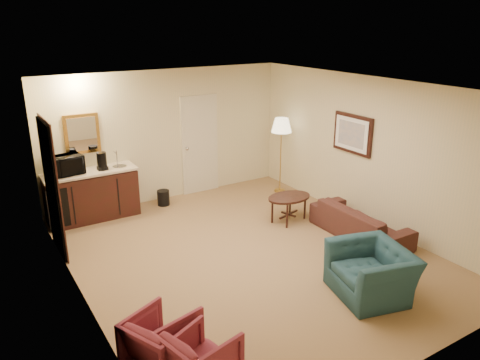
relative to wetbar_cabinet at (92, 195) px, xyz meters
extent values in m
plane|color=#856243|center=(1.65, -2.72, -0.46)|extent=(6.00, 6.00, 0.00)
cube|color=beige|center=(1.65, 0.28, 0.84)|extent=(5.00, 0.02, 2.60)
cube|color=beige|center=(-0.85, -2.72, 0.84)|extent=(0.02, 6.00, 2.60)
cube|color=beige|center=(4.15, -2.72, 0.84)|extent=(0.02, 6.00, 2.60)
cube|color=white|center=(1.65, -2.72, 2.14)|extent=(5.00, 6.00, 0.02)
cube|color=beige|center=(2.35, 0.25, 0.56)|extent=(0.82, 0.06, 2.05)
cube|color=black|center=(-0.82, -1.02, 0.59)|extent=(0.06, 0.98, 2.10)
cube|color=gold|center=(0.00, 0.25, 1.09)|extent=(0.62, 0.04, 0.72)
cube|color=black|center=(4.11, -2.32, 1.09)|extent=(0.06, 0.90, 0.70)
cube|color=#331110|center=(0.00, 0.00, 0.00)|extent=(1.64, 0.58, 0.92)
imported|color=black|center=(3.60, -3.15, -0.11)|extent=(0.55, 1.82, 0.71)
imported|color=#1D424A|center=(2.43, -4.49, -0.01)|extent=(0.90, 1.16, 0.90)
imported|color=maroon|center=(-0.25, -4.72, -0.12)|extent=(0.75, 0.78, 0.68)
imported|color=maroon|center=(-0.48, -4.32, -0.13)|extent=(0.81, 0.84, 0.67)
cube|color=black|center=(2.98, -2.00, -0.22)|extent=(0.95, 0.77, 0.48)
cube|color=#B08B3A|center=(3.78, -0.66, 0.34)|extent=(0.44, 0.44, 1.60)
cylinder|color=black|center=(1.35, -0.07, -0.31)|extent=(0.31, 0.31, 0.30)
imported|color=black|center=(-0.41, 0.02, 0.66)|extent=(0.64, 0.41, 0.40)
cylinder|color=black|center=(0.22, -0.05, 0.62)|extent=(0.21, 0.21, 0.32)
camera|label=1|loc=(-1.93, -8.19, 3.04)|focal=35.00mm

